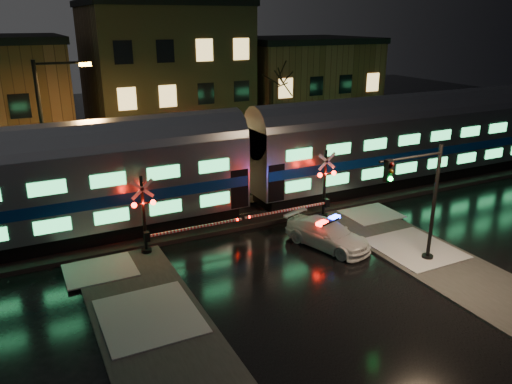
% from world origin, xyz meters
% --- Properties ---
extents(ground, '(120.00, 120.00, 0.00)m').
position_xyz_m(ground, '(0.00, 0.00, 0.00)').
color(ground, black).
rests_on(ground, ground).
extents(ballast, '(90.00, 4.20, 0.24)m').
position_xyz_m(ballast, '(0.00, 5.00, 0.12)').
color(ballast, black).
rests_on(ballast, ground).
extents(sidewalk_left, '(4.00, 20.00, 0.12)m').
position_xyz_m(sidewalk_left, '(-6.50, -6.00, 0.06)').
color(sidewalk_left, '#2D2D2D').
rests_on(sidewalk_left, ground).
extents(sidewalk_right, '(4.00, 20.00, 0.12)m').
position_xyz_m(sidewalk_right, '(6.50, -6.00, 0.06)').
color(sidewalk_right, '#2D2D2D').
rests_on(sidewalk_right, ground).
extents(building_mid, '(12.00, 11.00, 11.50)m').
position_xyz_m(building_mid, '(2.00, 22.50, 5.75)').
color(building_mid, brown).
rests_on(building_mid, ground).
extents(building_right, '(12.00, 10.00, 8.50)m').
position_xyz_m(building_right, '(15.00, 22.00, 4.25)').
color(building_right, brown).
rests_on(building_right, ground).
extents(train, '(51.00, 3.12, 5.92)m').
position_xyz_m(train, '(1.30, 5.00, 3.38)').
color(train, black).
rests_on(train, ballast).
extents(police_car, '(3.17, 4.85, 1.46)m').
position_xyz_m(police_car, '(3.00, -0.70, 0.66)').
color(police_car, silver).
rests_on(police_car, ground).
extents(crossing_signal_right, '(5.60, 0.65, 3.96)m').
position_xyz_m(crossing_signal_right, '(4.47, 2.30, 1.64)').
color(crossing_signal_right, black).
rests_on(crossing_signal_right, ground).
extents(crossing_signal_left, '(5.50, 0.64, 3.90)m').
position_xyz_m(crossing_signal_left, '(-4.82, 2.30, 1.61)').
color(crossing_signal_left, black).
rests_on(crossing_signal_left, ground).
extents(traffic_light, '(3.57, 0.67, 5.52)m').
position_xyz_m(traffic_light, '(5.44, -4.07, 2.93)').
color(traffic_light, black).
rests_on(traffic_light, ground).
extents(streetlight, '(2.90, 0.30, 8.67)m').
position_xyz_m(streetlight, '(-8.32, 9.00, 5.00)').
color(streetlight, black).
rests_on(streetlight, ground).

